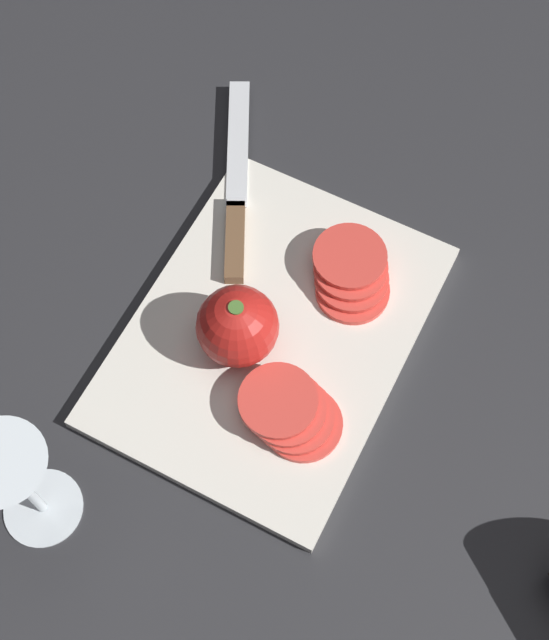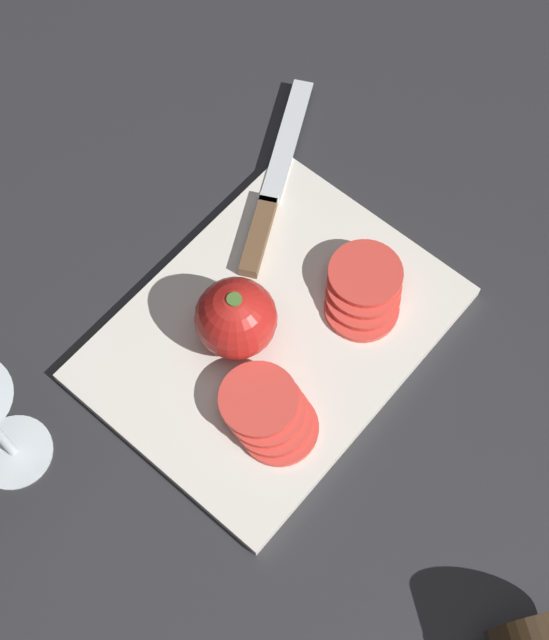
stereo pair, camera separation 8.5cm
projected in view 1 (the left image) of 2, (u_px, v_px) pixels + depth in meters
The scene contains 7 objects.
ground_plane at pixel (244, 385), 0.87m from camera, with size 3.00×3.00×0.00m, color #28282B.
cutting_board at pixel (274, 336), 0.89m from camera, with size 0.35×0.26×0.01m.
wine_glass at pixel (15, 479), 0.73m from camera, with size 0.08×0.08×0.15m.
whole_tomato at pixel (238, 326), 0.84m from camera, with size 0.08×0.08×0.08m.
knife at pixel (236, 216), 0.93m from camera, with size 0.24×0.14×0.01m.
tomato_slice_stack_near at pixel (351, 273), 0.89m from camera, with size 0.10×0.09×0.03m.
tomato_slice_stack_far at pixel (291, 412), 0.83m from camera, with size 0.08×0.10×0.03m.
Camera 1 is at (-0.27, -0.17, 0.81)m, focal length 50.00 mm.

